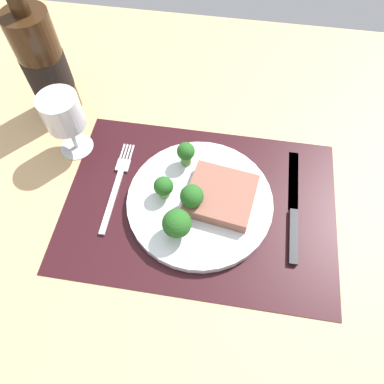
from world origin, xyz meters
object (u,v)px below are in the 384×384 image
Objects in this scene: plate at (200,202)px; wine_glass at (63,115)px; fork at (117,185)px; knife at (294,213)px; wine_bottle at (45,65)px; steak at (221,195)px.

wine_glass reaches higher than plate.
fork is (-15.44, 1.42, -0.55)cm from plate.
knife is (16.37, 0.53, -0.50)cm from plate.
wine_glass is (6.36, -9.78, -1.89)cm from wine_bottle.
wine_bottle is at bearing 160.02° from knife.
fork is at bearing 179.15° from knife.
plate is at bearing -5.08° from fork.
fork is (-18.94, 0.78, -2.54)cm from steak.
wine_bottle is 11.82cm from wine_glass.
plate is 38.33cm from wine_bottle.
steak is at bearing -27.15° from wine_bottle.
wine_glass is (-10.14, 7.61, 8.41)cm from fork.
plate is 15.52cm from fork.
plate is 1.10× the size of knife.
steak is 0.48× the size of knife.
wine_bottle is at bearing 123.03° from wine_glass.
plate is 1.32× the size of fork.
knife is at bearing -11.45° from wine_glass.
plate is at bearing -169.62° from steak.
wine_bottle is at bearing 149.50° from plate.
wine_bottle is (-35.45, 18.17, 7.75)cm from steak.
fork is 0.83× the size of knife.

